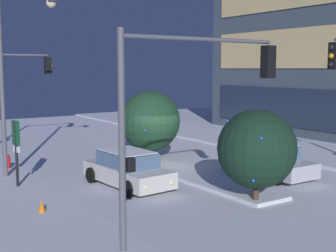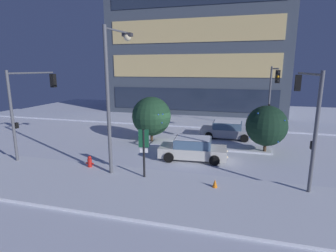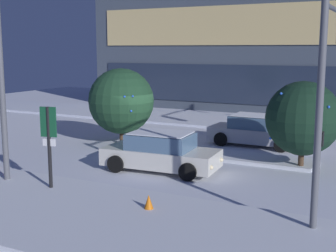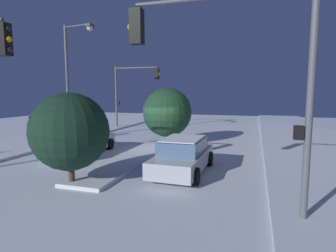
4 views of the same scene
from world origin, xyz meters
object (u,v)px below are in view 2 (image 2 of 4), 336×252
object	(u,v)px
traffic_light_corner_far_right	(273,88)
traffic_light_corner_near_left	(31,97)
street_lamp_arched	(114,82)
fire_hydrant	(90,163)
construction_cone	(215,185)
car_near	(193,149)
decorated_tree_median	(266,126)
decorated_tree_left_of_median	(151,116)
parking_info_sign	(144,148)
car_far	(227,130)
traffic_light_corner_near_right	(307,104)

from	to	relation	value
traffic_light_corner_far_right	traffic_light_corner_near_left	size ratio (longest dim) A/B	1.05
street_lamp_arched	fire_hydrant	bearing A→B (deg)	100.86
traffic_light_corner_near_left	construction_cone	world-z (taller)	traffic_light_corner_near_left
car_near	decorated_tree_median	bearing A→B (deg)	25.35
decorated_tree_median	construction_cone	xyz separation A→B (m)	(-2.88, -6.93, -1.72)
decorated_tree_left_of_median	street_lamp_arched	bearing A→B (deg)	-88.47
fire_hydrant	parking_info_sign	world-z (taller)	parking_info_sign
car_near	decorated_tree_left_of_median	size ratio (longest dim) A/B	1.24
decorated_tree_median	construction_cone	bearing A→B (deg)	-112.56
car_near	fire_hydrant	world-z (taller)	car_near
car_far	construction_cone	size ratio (longest dim) A/B	8.30
traffic_light_corner_far_right	fire_hydrant	xyz separation A→B (m)	(-11.25, -11.84, -3.84)
traffic_light_corner_near_right	traffic_light_corner_far_right	bearing A→B (deg)	4.11
traffic_light_corner_far_right	parking_info_sign	size ratio (longest dim) A/B	2.18
car_far	fire_hydrant	distance (m)	12.23
traffic_light_corner_near_right	street_lamp_arched	bearing A→B (deg)	100.31
parking_info_sign	decorated_tree_median	distance (m)	9.44
street_lamp_arched	decorated_tree_median	size ratio (longest dim) A/B	2.37
parking_info_sign	construction_cone	world-z (taller)	parking_info_sign
traffic_light_corner_near_left	street_lamp_arched	world-z (taller)	street_lamp_arched
traffic_light_corner_near_right	car_far	bearing A→B (deg)	29.74
traffic_light_corner_near_left	street_lamp_arched	xyz separation A→B (m)	(6.89, -1.42, 1.20)
parking_info_sign	construction_cone	bearing A→B (deg)	-106.58
traffic_light_corner_near_right	parking_info_sign	distance (m)	8.94
street_lamp_arched	decorated_tree_left_of_median	distance (m)	7.56
decorated_tree_median	decorated_tree_left_of_median	distance (m)	8.89
traffic_light_corner_near_left	car_far	bearing A→B (deg)	-57.64
car_near	street_lamp_arched	distance (m)	6.81
traffic_light_corner_far_right	car_far	bearing A→B (deg)	-58.16
fire_hydrant	decorated_tree_left_of_median	world-z (taller)	decorated_tree_left_of_median
construction_cone	traffic_light_corner_near_left	bearing A→B (deg)	169.23
fire_hydrant	construction_cone	size ratio (longest dim) A/B	1.50
decorated_tree_median	traffic_light_corner_near_right	bearing A→B (deg)	-69.42
fire_hydrant	construction_cone	distance (m)	7.60
car_far	fire_hydrant	world-z (taller)	car_far
traffic_light_corner_near_left	street_lamp_arched	distance (m)	7.13
car_near	street_lamp_arched	bearing A→B (deg)	-143.93
fire_hydrant	construction_cone	world-z (taller)	fire_hydrant
traffic_light_corner_near_right	fire_hydrant	distance (m)	12.67
street_lamp_arched	construction_cone	distance (m)	7.67
decorated_tree_left_of_median	fire_hydrant	bearing A→B (deg)	-102.84
car_near	construction_cone	xyz separation A→B (m)	(1.87, -4.27, -0.44)
traffic_light_corner_near_left	decorated_tree_median	size ratio (longest dim) A/B	1.70
traffic_light_corner_near_left	parking_info_sign	xyz separation A→B (m)	(8.81, -2.10, -2.23)
traffic_light_corner_near_left	decorated_tree_left_of_median	size ratio (longest dim) A/B	1.58
traffic_light_corner_far_right	car_near	bearing A→B (deg)	-33.34
parking_info_sign	car_near	bearing A→B (deg)	-38.61
traffic_light_corner_far_right	traffic_light_corner_near_left	world-z (taller)	traffic_light_corner_far_right
parking_info_sign	construction_cone	size ratio (longest dim) A/B	5.09
traffic_light_corner_near_left	parking_info_sign	distance (m)	9.33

